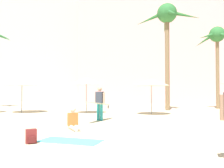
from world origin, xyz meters
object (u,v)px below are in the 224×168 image
(cafe_umbrella_3, at_px, (22,82))
(beach_towel, at_px, (70,141))
(cafe_umbrella_1, at_px, (151,82))
(backpack, at_px, (31,137))
(cafe_umbrella_4, at_px, (86,81))
(person_near_right, at_px, (74,122))
(palm_tree_left, at_px, (167,22))
(person_far_left, at_px, (99,103))
(palm_tree_center, at_px, (217,40))

(cafe_umbrella_3, relative_size, beach_towel, 1.37)
(cafe_umbrella_1, distance_m, backpack, 10.46)
(cafe_umbrella_3, xyz_separation_m, cafe_umbrella_4, (4.69, 0.14, 0.06))
(cafe_umbrella_1, bearing_deg, person_near_right, -115.94)
(palm_tree_left, distance_m, person_near_right, 13.68)
(cafe_umbrella_1, xyz_separation_m, cafe_umbrella_4, (-4.47, 0.52, 0.14))
(cafe_umbrella_1, bearing_deg, cafe_umbrella_3, 177.66)
(palm_tree_left, relative_size, beach_towel, 4.56)
(person_near_right, distance_m, person_far_left, 3.03)
(palm_tree_left, distance_m, cafe_umbrella_3, 12.29)
(beach_towel, bearing_deg, palm_tree_center, 60.68)
(cafe_umbrella_3, bearing_deg, person_near_right, -50.45)
(cafe_umbrella_3, height_order, cafe_umbrella_4, cafe_umbrella_4)
(palm_tree_center, height_order, person_far_left, palm_tree_center)
(cafe_umbrella_4, height_order, person_far_left, cafe_umbrella_4)
(cafe_umbrella_1, bearing_deg, person_far_left, -125.91)
(backpack, height_order, person_far_left, person_far_left)
(cafe_umbrella_1, height_order, cafe_umbrella_3, cafe_umbrella_3)
(person_near_right, height_order, person_far_left, person_far_left)
(palm_tree_center, xyz_separation_m, backpack, (-9.73, -15.96, -5.82))
(person_near_right, bearing_deg, cafe_umbrella_3, -172.17)
(beach_towel, bearing_deg, palm_tree_left, 72.50)
(backpack, relative_size, person_far_left, 0.15)
(beach_towel, bearing_deg, person_far_left, 90.44)
(palm_tree_left, height_order, cafe_umbrella_3, palm_tree_left)
(backpack, bearing_deg, palm_tree_left, 124.92)
(cafe_umbrella_1, xyz_separation_m, cafe_umbrella_3, (-9.16, 0.37, 0.08))
(cafe_umbrella_3, bearing_deg, cafe_umbrella_4, 1.73)
(palm_tree_left, xyz_separation_m, person_near_right, (-4.71, -10.84, -6.89))
(cafe_umbrella_3, xyz_separation_m, beach_towel, (6.43, -9.47, -2.19))
(palm_tree_left, height_order, person_far_left, palm_tree_left)
(palm_tree_left, height_order, beach_towel, palm_tree_left)
(cafe_umbrella_3, xyz_separation_m, person_far_left, (6.39, -4.20, -1.26))
(palm_tree_center, relative_size, cafe_umbrella_1, 3.11)
(cafe_umbrella_1, xyz_separation_m, person_far_left, (-2.77, -3.83, -1.18))
(palm_tree_center, distance_m, person_far_left, 14.37)
(backpack, bearing_deg, cafe_umbrella_3, 174.22)
(cafe_umbrella_3, height_order, person_near_right, cafe_umbrella_3)
(cafe_umbrella_1, height_order, beach_towel, cafe_umbrella_1)
(palm_tree_left, distance_m, palm_tree_center, 5.22)
(palm_tree_center, relative_size, person_far_left, 2.51)
(cafe_umbrella_4, xyz_separation_m, beach_towel, (1.74, -9.61, -2.25))
(palm_tree_left, xyz_separation_m, person_far_left, (-4.20, -7.92, -6.26))
(beach_towel, bearing_deg, cafe_umbrella_1, 73.29)
(beach_towel, xyz_separation_m, backpack, (-1.03, -0.48, 0.19))
(palm_tree_left, bearing_deg, cafe_umbrella_4, -148.77)
(backpack, bearing_deg, person_far_left, 135.94)
(cafe_umbrella_1, bearing_deg, palm_tree_center, 46.95)
(cafe_umbrella_3, height_order, beach_towel, cafe_umbrella_3)
(beach_towel, distance_m, person_far_left, 5.35)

